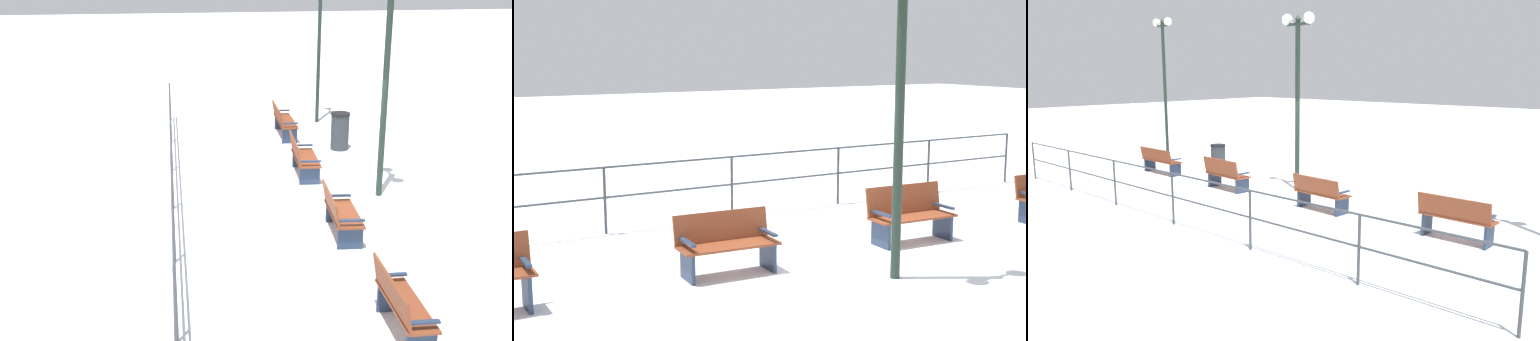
{
  "view_description": "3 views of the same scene",
  "coord_description": "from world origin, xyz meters",
  "views": [
    {
      "loc": [
        -3.06,
        -12.58,
        5.1
      ],
      "look_at": [
        -1.6,
        -1.29,
        1.19
      ],
      "focal_mm": 46.53,
      "sensor_mm": 36.0,
      "label": 1
    },
    {
      "loc": [
        8.74,
        -6.19,
        3.1
      ],
      "look_at": [
        -0.9,
        -0.49,
        1.24
      ],
      "focal_mm": 51.86,
      "sensor_mm": 36.0,
      "label": 2
    },
    {
      "loc": [
        -9.44,
        -9.0,
        3.26
      ],
      "look_at": [
        -1.41,
        -1.69,
        1.17
      ],
      "focal_mm": 35.91,
      "sensor_mm": 36.0,
      "label": 3
    }
  ],
  "objects": [
    {
      "name": "lamppost_middle",
      "position": [
        1.24,
        0.22,
        3.38
      ],
      "size": [
        0.31,
        1.07,
        4.81
      ],
      "color": "#1E2D23",
      "rests_on": "ground"
    },
    {
      "name": "bench_second",
      "position": [
        -0.1,
        -1.67,
        0.44
      ],
      "size": [
        0.64,
        1.44,
        0.85
      ],
      "rotation": [
        0.0,
        0.0,
        -0.06
      ],
      "color": "brown",
      "rests_on": "ground"
    },
    {
      "name": "bench_third",
      "position": [
        -0.14,
        1.68,
        0.45
      ],
      "size": [
        0.65,
        1.47,
        0.91
      ],
      "rotation": [
        0.0,
        0.0,
        -0.06
      ],
      "color": "brown",
      "rests_on": "ground"
    },
    {
      "name": "ground_plane",
      "position": [
        0.0,
        0.0,
        0.0
      ],
      "size": [
        80.0,
        80.0,
        0.0
      ],
      "primitive_type": "plane",
      "color": "white",
      "rests_on": "ground"
    },
    {
      "name": "waterfront_railing",
      "position": [
        -3.13,
        -0.0,
        0.79
      ],
      "size": [
        0.05,
        14.47,
        1.16
      ],
      "color": "#383D42",
      "rests_on": "ground"
    }
  ]
}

